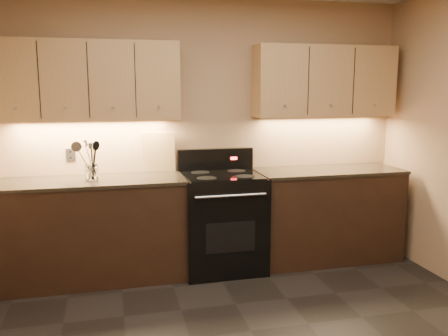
{
  "coord_description": "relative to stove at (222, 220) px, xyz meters",
  "views": [
    {
      "loc": [
        -0.94,
        -2.6,
        1.74
      ],
      "look_at": [
        0.04,
        1.45,
        1.03
      ],
      "focal_mm": 38.0,
      "sensor_mm": 36.0,
      "label": 1
    }
  ],
  "objects": [
    {
      "name": "stove",
      "position": [
        0.0,
        0.0,
        0.0
      ],
      "size": [
        0.76,
        0.68,
        1.14
      ],
      "color": "black",
      "rests_on": "ground"
    },
    {
      "name": "counter_right",
      "position": [
        1.1,
        0.02,
        -0.01
      ],
      "size": [
        1.46,
        0.62,
        0.93
      ],
      "color": "black",
      "rests_on": "ground"
    },
    {
      "name": "wall_back",
      "position": [
        -0.08,
        0.32,
        0.82
      ],
      "size": [
        4.0,
        0.04,
        2.6
      ],
      "primitive_type": "cube",
      "color": "tan",
      "rests_on": "ground"
    },
    {
      "name": "black_spoon",
      "position": [
        -1.19,
        0.01,
        0.64
      ],
      "size": [
        0.11,
        0.17,
        0.36
      ],
      "primitive_type": null,
      "rotation": [
        0.31,
        0.15,
        0.05
      ],
      "color": "black",
      "rests_on": "utensil_crock"
    },
    {
      "name": "upper_cab_left",
      "position": [
        -1.18,
        0.17,
        1.32
      ],
      "size": [
        1.6,
        0.3,
        0.7
      ],
      "primitive_type": "cube",
      "color": "tan",
      "rests_on": "wall_back"
    },
    {
      "name": "counter_left",
      "position": [
        -1.18,
        0.02,
        -0.01
      ],
      "size": [
        1.62,
        0.62,
        0.93
      ],
      "color": "black",
      "rests_on": "ground"
    },
    {
      "name": "steel_spatula",
      "position": [
        -1.15,
        0.0,
        0.65
      ],
      "size": [
        0.18,
        0.12,
        0.37
      ],
      "primitive_type": null,
      "rotation": [
        -0.05,
        -0.27,
        -0.12
      ],
      "color": "silver",
      "rests_on": "utensil_crock"
    },
    {
      "name": "outlet_plate",
      "position": [
        -1.38,
        0.31,
        0.64
      ],
      "size": [
        0.08,
        0.01,
        0.12
      ],
      "primitive_type": "cube",
      "color": "#B2B5BA",
      "rests_on": "wall_back"
    },
    {
      "name": "utensil_crock",
      "position": [
        -1.19,
        -0.0,
        0.51
      ],
      "size": [
        0.12,
        0.12,
        0.14
      ],
      "color": "white",
      "rests_on": "counter_left"
    },
    {
      "name": "cutting_board",
      "position": [
        -0.56,
        0.28,
        0.65
      ],
      "size": [
        0.32,
        0.14,
        0.39
      ],
      "primitive_type": "cube",
      "rotation": [
        0.14,
        0.0,
        -0.22
      ],
      "color": "tan",
      "rests_on": "counter_left"
    },
    {
      "name": "steel_skimmer",
      "position": [
        -1.16,
        -0.02,
        0.64
      ],
      "size": [
        0.24,
        0.14,
        0.36
      ],
      "primitive_type": null,
      "rotation": [
        0.1,
        -0.45,
        0.07
      ],
      "color": "silver",
      "rests_on": "utensil_crock"
    },
    {
      "name": "upper_cab_right",
      "position": [
        1.1,
        0.17,
        1.32
      ],
      "size": [
        1.44,
        0.3,
        0.7
      ],
      "primitive_type": "cube",
      "color": "tan",
      "rests_on": "wall_back"
    },
    {
      "name": "black_turner",
      "position": [
        -1.17,
        -0.02,
        0.63
      ],
      "size": [
        0.12,
        0.2,
        0.35
      ],
      "primitive_type": null,
      "rotation": [
        -0.32,
        0.08,
        0.37
      ],
      "color": "black",
      "rests_on": "utensil_crock"
    },
    {
      "name": "wooden_spoon",
      "position": [
        -1.21,
        -0.01,
        0.63
      ],
      "size": [
        0.13,
        0.13,
        0.33
      ],
      "primitive_type": null,
      "rotation": [
        -0.2,
        0.23,
        0.11
      ],
      "color": "tan",
      "rests_on": "utensil_crock"
    }
  ]
}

